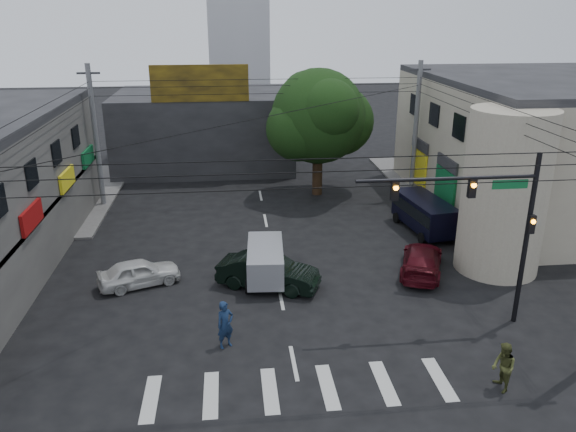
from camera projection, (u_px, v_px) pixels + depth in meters
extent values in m
plane|color=black|center=(285.00, 321.00, 23.45)|extent=(160.00, 160.00, 0.00)
cube|color=#514F4C|center=(499.00, 183.00, 42.04)|extent=(16.00, 16.00, 0.15)
cube|color=gray|center=(543.00, 146.00, 36.02)|extent=(14.00, 18.00, 8.00)
cylinder|color=gray|center=(504.00, 192.00, 26.91)|extent=(4.00, 4.00, 8.00)
cube|color=#232326|center=(205.00, 129.00, 46.29)|extent=(14.00, 10.00, 6.00)
cube|color=olive|center=(200.00, 83.00, 40.23)|extent=(7.00, 0.30, 2.60)
cylinder|color=black|center=(317.00, 164.00, 38.96)|extent=(0.70, 0.70, 4.40)
sphere|color=black|center=(318.00, 116.00, 37.83)|extent=(6.40, 6.40, 6.40)
cylinder|color=black|center=(526.00, 241.00, 22.23)|extent=(0.20, 0.20, 7.20)
cylinder|color=black|center=(447.00, 179.00, 20.95)|extent=(7.00, 0.14, 0.14)
cube|color=black|center=(472.00, 188.00, 21.19)|extent=(0.28, 0.22, 0.75)
cube|color=black|center=(395.00, 191.00, 20.89)|extent=(0.28, 0.22, 0.75)
sphere|color=orange|center=(474.00, 185.00, 21.01)|extent=(0.20, 0.20, 0.20)
sphere|color=orange|center=(396.00, 188.00, 20.71)|extent=(0.20, 0.20, 0.20)
cube|color=#0D602E|center=(510.00, 184.00, 21.31)|extent=(1.40, 0.06, 0.35)
cylinder|color=#59595B|center=(96.00, 137.00, 35.75)|extent=(0.32, 0.32, 9.20)
cylinder|color=#59595B|center=(416.00, 130.00, 37.86)|extent=(0.32, 0.32, 9.20)
imported|color=black|center=(268.00, 272.00, 26.08)|extent=(5.03, 5.92, 1.56)
imported|color=silver|center=(139.00, 273.00, 26.31)|extent=(3.98, 4.77, 1.29)
imported|color=#420911|center=(422.00, 260.00, 27.58)|extent=(5.06, 5.92, 1.34)
imported|color=#132442|center=(225.00, 325.00, 21.36)|extent=(1.10, 1.08, 1.92)
imported|color=#3F441F|center=(503.00, 367.00, 18.91)|extent=(0.89, 0.71, 1.78)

